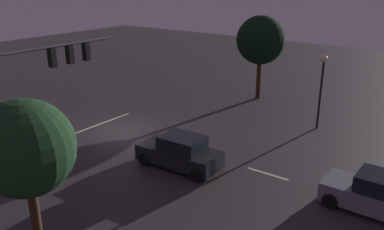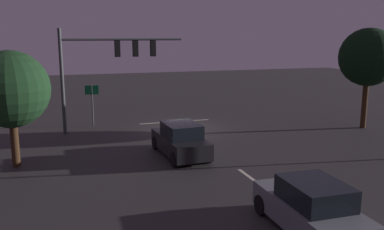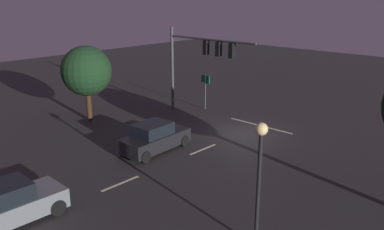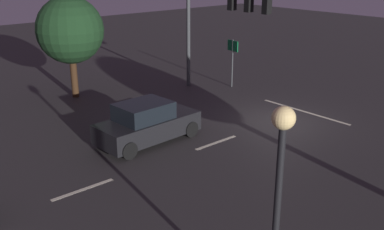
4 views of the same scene
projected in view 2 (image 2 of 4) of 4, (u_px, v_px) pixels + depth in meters
The scene contains 10 objects.
ground_plane at pixel (183, 128), 26.92m from camera, with size 80.00×80.00×0.00m, color #2D2B2B.
traffic_signal_assembly at pixel (108, 59), 25.42m from camera, with size 7.62×0.47×6.38m.
lane_dash_far at pixel (203, 143), 23.18m from camera, with size 2.20×0.16×0.01m, color beige.
lane_dash_mid at pixel (250, 177), 17.58m from camera, with size 2.20×0.16×0.01m, color beige.
stop_bar at pixel (175, 122), 28.78m from camera, with size 5.00×0.16×0.01m, color beige.
car_approaching at pixel (181, 140), 20.54m from camera, with size 2.10×4.45×1.70m.
car_distant at pixel (311, 208), 12.50m from camera, with size 1.97×4.40×1.70m.
route_sign at pixel (92, 96), 27.24m from camera, with size 0.90×0.19×2.76m.
tree_left_near at pixel (368, 57), 26.08m from camera, with size 3.69×3.69×6.45m.
tree_right_near at pixel (10, 90), 18.36m from camera, with size 3.49×3.49×5.34m.
Camera 2 is at (7.51, 25.17, 5.99)m, focal length 38.47 mm.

